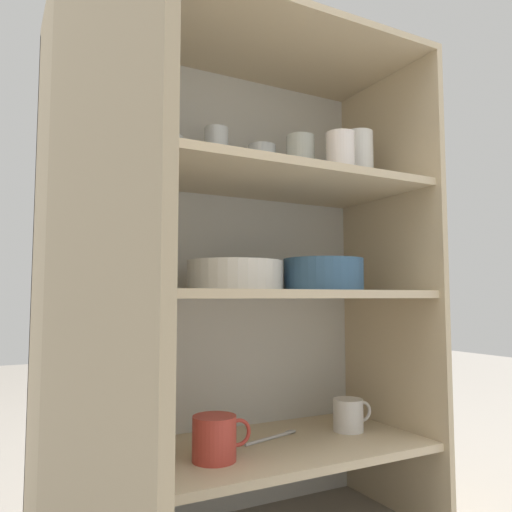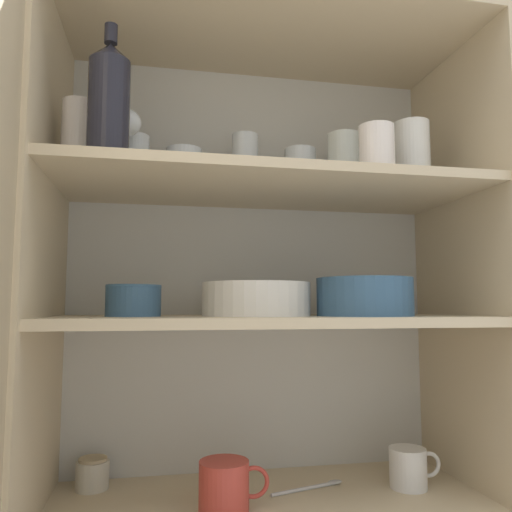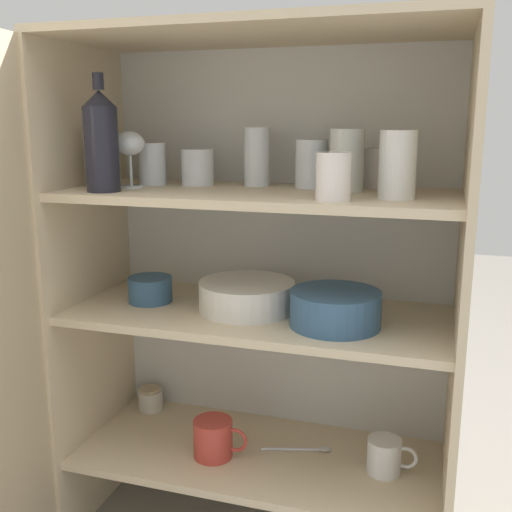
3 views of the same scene
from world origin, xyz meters
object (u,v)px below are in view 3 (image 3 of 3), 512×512
at_px(storage_jar, 151,399).
at_px(mixing_bowl_large, 335,307).
at_px(plate_stack_white, 247,296).
at_px(serving_bowl_small, 150,288).
at_px(coffee_mug_primary, 214,438).
at_px(wine_bottle, 101,141).

bearing_deg(storage_jar, mixing_bowl_large, -17.80).
xyz_separation_m(plate_stack_white, serving_bowl_small, (-0.26, -0.01, -0.00)).
bearing_deg(mixing_bowl_large, coffee_mug_primary, 179.76).
bearing_deg(coffee_mug_primary, mixing_bowl_large, -0.24).
bearing_deg(wine_bottle, coffee_mug_primary, 16.66).
bearing_deg(coffee_mug_primary, wine_bottle, -163.34).
relative_size(plate_stack_white, mixing_bowl_large, 1.14).
distance_m(mixing_bowl_large, coffee_mug_primary, 0.48).
xyz_separation_m(mixing_bowl_large, coffee_mug_primary, (-0.30, 0.00, -0.38)).
height_order(wine_bottle, serving_bowl_small, wine_bottle).
bearing_deg(wine_bottle, plate_stack_white, 21.64).
relative_size(wine_bottle, plate_stack_white, 1.12).
height_order(mixing_bowl_large, serving_bowl_small, mixing_bowl_large).
height_order(wine_bottle, storage_jar, wine_bottle).
relative_size(wine_bottle, serving_bowl_small, 2.33).
relative_size(serving_bowl_small, storage_jar, 1.57).
bearing_deg(plate_stack_white, wine_bottle, -158.36).
distance_m(plate_stack_white, mixing_bowl_large, 0.23).
xyz_separation_m(serving_bowl_small, storage_jar, (-0.09, 0.14, -0.39)).
distance_m(plate_stack_white, serving_bowl_small, 0.26).
height_order(plate_stack_white, storage_jar, plate_stack_white).
xyz_separation_m(wine_bottle, plate_stack_white, (0.31, 0.12, -0.38)).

